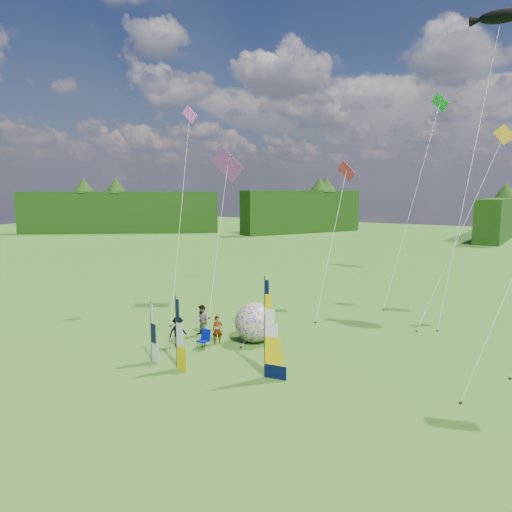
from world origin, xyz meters
The scene contains 17 objects.
ground centered at (0.00, 0.00, 0.00)m, with size 220.00×220.00×0.00m, color #567D28.
treeline_ring centered at (0.00, 0.00, 4.00)m, with size 210.00×210.00×8.00m, color #17360E, non-canonical shape.
feather_banner_main centered at (0.56, 2.37, 2.35)m, with size 1.27×0.10×4.69m, color black, non-canonical shape.
side_banner_left centered at (-3.71, 0.97, 1.77)m, with size 0.98×0.10×3.54m, color #E8BE02, non-canonical shape.
side_banner_far centered at (-5.53, 1.05, 1.53)m, with size 0.91×0.10×3.06m, color white, non-canonical shape.
bol_inflatable centered at (-2.87, 6.70, 1.17)m, with size 2.33×2.33×2.33m, color #1302A7.
spectator_a centered at (-4.45, 5.22, 0.82)m, with size 0.60×0.39×1.64m, color #66594C.
spectator_b centered at (-6.20, 5.98, 0.95)m, with size 0.92×0.45×1.90m, color #66594C.
spectator_c centered at (-5.96, 3.54, 0.87)m, with size 1.13×0.42×1.74m, color #66594C.
spectator_d centered at (-3.92, 7.29, 0.87)m, with size 1.02×0.41×1.73m, color #66594C.
camp_chair centered at (-4.53, 4.03, 0.55)m, with size 0.63×0.63×1.09m, color #010B6D, non-canonical shape.
kite_whale centered at (5.98, 20.42, 11.68)m, with size 4.38×14.61×23.36m, color black, non-canonical shape.
kite_rainbow_delta centered at (-10.09, 12.76, 6.61)m, with size 8.30×11.76×13.23m, color #F73C61, non-canonical shape.
small_kite_red centered at (-2.36, 16.04, 5.80)m, with size 4.00×10.13×11.61m, color #F23350, non-canonical shape.
small_kite_orange centered at (6.00, 18.39, 6.92)m, with size 5.50×11.18×13.84m, color yellow, non-canonical shape.
small_kite_pink centered at (-10.75, 9.32, 7.68)m, with size 5.13×7.85×15.36m, color #FF54CA, non-canonical shape.
small_kite_green centered at (1.37, 22.96, 8.70)m, with size 3.79×12.10×17.40m, color green, non-canonical shape.
Camera 1 is at (12.66, -16.77, 8.85)m, focal length 35.00 mm.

